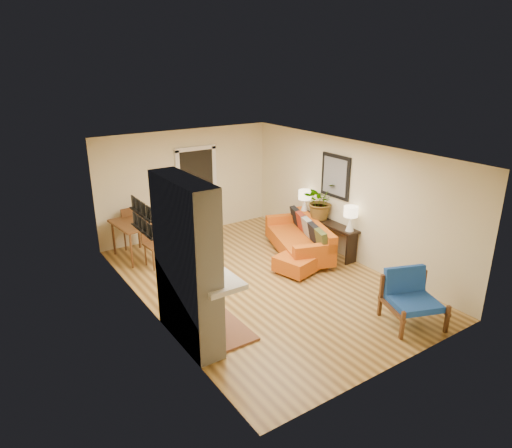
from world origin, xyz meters
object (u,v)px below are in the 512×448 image
object	(u,v)px
blue_chair	(410,295)
console_table	(325,227)
lamp_near	(351,216)
lamp_far	(305,198)
sofa	(302,238)
houseplant	(320,201)
ottoman	(296,263)
dining_table	(138,229)

from	to	relation	value
blue_chair	console_table	xyz separation A→B (m)	(0.82, 3.02, 0.10)
lamp_near	lamp_far	bearing A→B (deg)	90.00
blue_chair	sofa	bearing A→B (deg)	85.03
blue_chair	houseplant	bearing A→B (deg)	75.81
lamp_near	lamp_far	distance (m)	1.51
sofa	ottoman	distance (m)	1.01
sofa	console_table	bearing A→B (deg)	-15.16
sofa	blue_chair	distance (m)	3.18
sofa	console_table	distance (m)	0.60
console_table	houseplant	world-z (taller)	houseplant
lamp_far	houseplant	distance (m)	0.56
ottoman	dining_table	distance (m)	3.55
houseplant	console_table	bearing A→B (deg)	-87.08
dining_table	console_table	bearing A→B (deg)	-29.27
dining_table	lamp_near	distance (m)	4.61
sofa	ottoman	bearing A→B (deg)	-135.53
houseplant	dining_table	bearing A→B (deg)	153.07
ottoman	dining_table	world-z (taller)	dining_table
console_table	lamp_near	bearing A→B (deg)	-90.00
console_table	lamp_near	distance (m)	0.90
ottoman	console_table	bearing A→B (deg)	23.64
dining_table	houseplant	bearing A→B (deg)	-26.93
sofa	blue_chair	world-z (taller)	blue_chair
lamp_far	dining_table	bearing A→B (deg)	160.53
sofa	houseplant	bearing A→B (deg)	5.05
lamp_near	houseplant	xyz separation A→B (m)	(-0.01, 0.95, 0.09)
blue_chair	ottoman	bearing A→B (deg)	100.08
ottoman	dining_table	size ratio (longest dim) A/B	0.47
blue_chair	dining_table	size ratio (longest dim) A/B	0.57
blue_chair	console_table	size ratio (longest dim) A/B	0.59
sofa	console_table	world-z (taller)	sofa
lamp_near	houseplant	bearing A→B (deg)	90.60
console_table	houseplant	xyz separation A→B (m)	(-0.01, 0.20, 0.58)
blue_chair	houseplant	xyz separation A→B (m)	(0.81, 3.21, 0.68)
sofa	lamp_near	xyz separation A→B (m)	(0.55, -0.90, 0.69)
blue_chair	lamp_near	xyz separation A→B (m)	(0.82, 2.26, 0.58)
sofa	lamp_near	bearing A→B (deg)	-58.82
ottoman	lamp_near	world-z (taller)	lamp_near
lamp_far	houseplant	size ratio (longest dim) A/B	0.63
blue_chair	lamp_far	bearing A→B (deg)	77.69
ottoman	houseplant	size ratio (longest dim) A/B	1.02
console_table	ottoman	bearing A→B (deg)	-156.36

